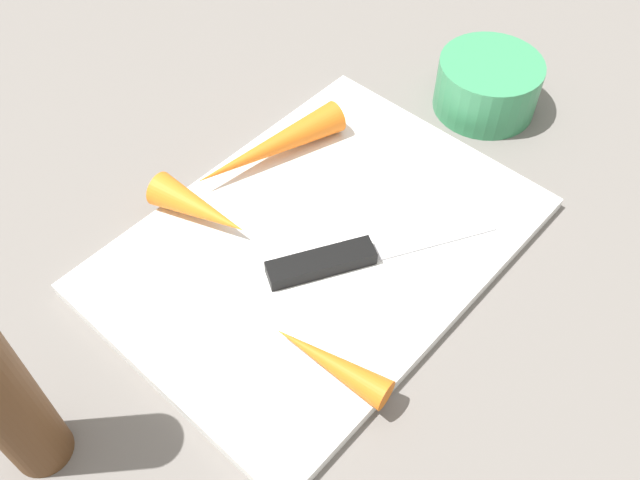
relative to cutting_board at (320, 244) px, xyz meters
The scene contains 8 objects.
ground_plane 0.01m from the cutting_board, ahead, with size 1.40×1.40×0.00m, color slate.
cutting_board is the anchor object (origin of this frame).
knife 0.03m from the cutting_board, 109.30° to the right, with size 0.18×0.12×0.01m.
carrot_shortest 0.11m from the cutting_board, 120.23° to the left, with size 0.03×0.03×0.09m, color orange.
carrot_longest 0.11m from the cutting_board, 67.86° to the left, with size 0.03×0.03×0.15m, color orange.
carrot_medium 0.12m from the cutting_board, 134.63° to the right, with size 0.02×0.02×0.10m, color orange.
small_bowl 0.25m from the cutting_board, ahead, with size 0.10×0.10×0.05m, color #388C59.
pepper_grinder 0.27m from the cutting_board, behind, with size 0.04×0.04×0.17m, color brown.
Camera 1 is at (-0.27, -0.24, 0.47)m, focal length 38.56 mm.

